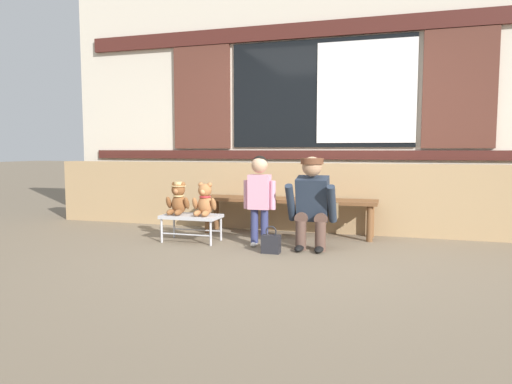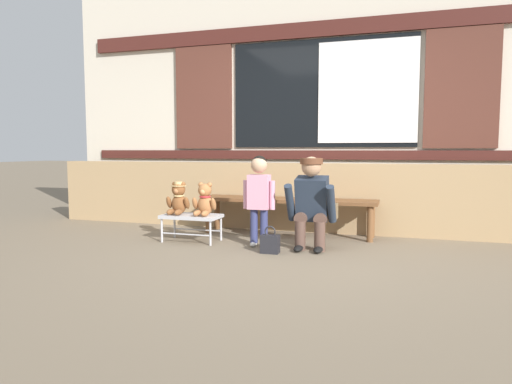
% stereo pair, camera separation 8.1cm
% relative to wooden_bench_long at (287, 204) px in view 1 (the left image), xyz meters
% --- Properties ---
extents(ground_plane, '(60.00, 60.00, 0.00)m').
position_rel_wooden_bench_long_xyz_m(ground_plane, '(0.26, -1.06, -0.37)').
color(ground_plane, '#756651').
extents(brick_low_wall, '(7.24, 0.25, 0.85)m').
position_rel_wooden_bench_long_xyz_m(brick_low_wall, '(0.26, 0.37, 0.05)').
color(brick_low_wall, tan).
rests_on(brick_low_wall, ground).
extents(shop_facade, '(7.39, 0.26, 3.39)m').
position_rel_wooden_bench_long_xyz_m(shop_facade, '(0.26, 0.88, 1.33)').
color(shop_facade, beige).
rests_on(shop_facade, ground).
extents(wooden_bench_long, '(2.10, 0.40, 0.44)m').
position_rel_wooden_bench_long_xyz_m(wooden_bench_long, '(0.00, 0.00, 0.00)').
color(wooden_bench_long, brown).
rests_on(wooden_bench_long, ground).
extents(small_display_bench, '(0.64, 0.36, 0.30)m').
position_rel_wooden_bench_long_xyz_m(small_display_bench, '(-0.92, -0.71, -0.11)').
color(small_display_bench, '#BCBCC1').
rests_on(small_display_bench, ground).
extents(teddy_bear_with_hat, '(0.28, 0.27, 0.36)m').
position_rel_wooden_bench_long_xyz_m(teddy_bear_with_hat, '(-1.08, -0.71, 0.10)').
color(teddy_bear_with_hat, brown).
rests_on(teddy_bear_with_hat, small_display_bench).
extents(teddy_bear_plain, '(0.28, 0.26, 0.36)m').
position_rel_wooden_bench_long_xyz_m(teddy_bear_plain, '(-0.76, -0.71, 0.09)').
color(teddy_bear_plain, '#A86B3D').
rests_on(teddy_bear_plain, small_display_bench).
extents(child_standing, '(0.35, 0.18, 0.96)m').
position_rel_wooden_bench_long_xyz_m(child_standing, '(-0.13, -0.75, 0.22)').
color(child_standing, navy).
rests_on(child_standing, ground).
extents(adult_crouching, '(0.50, 0.49, 0.95)m').
position_rel_wooden_bench_long_xyz_m(adult_crouching, '(0.43, -0.69, 0.11)').
color(adult_crouching, brown).
rests_on(adult_crouching, ground).
extents(handbag_on_ground, '(0.18, 0.11, 0.27)m').
position_rel_wooden_bench_long_xyz_m(handbag_on_ground, '(0.07, -1.01, -0.28)').
color(handbag_on_ground, '#232328').
rests_on(handbag_on_ground, ground).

